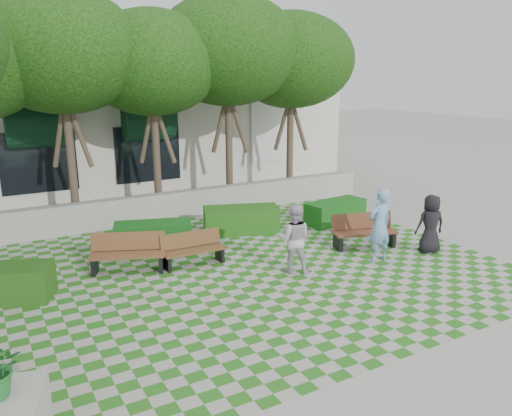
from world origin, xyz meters
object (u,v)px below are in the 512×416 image
person_blue (380,225)px  hedge_east (335,212)px  bench_east (364,231)px  planter_front (2,415)px  hedge_midleft (153,235)px  hedge_midright (241,220)px  person_dark (430,224)px  bench_mid (193,249)px  bench_west (128,253)px  person_white (294,239)px

person_blue → hedge_east: bearing=-111.1°
bench_east → planter_front: bearing=-140.3°
hedge_midleft → planter_front: size_ratio=1.23×
hedge_midright → person_dark: size_ratio=1.41×
bench_east → person_dark: 1.75m
hedge_midleft → bench_mid: bearing=-74.6°
bench_mid → planter_front: planter_front is taller
bench_west → hedge_east: 6.98m
bench_mid → hedge_midright: bearing=39.4°
bench_mid → hedge_east: (5.40, 1.17, -0.04)m
person_dark → person_blue: bearing=11.2°
bench_mid → hedge_east: 5.53m
bench_east → person_blue: size_ratio=0.98×
hedge_east → hedge_midright: size_ratio=0.92×
bench_west → hedge_midleft: size_ratio=0.90×
hedge_east → planter_front: size_ratio=1.23×
bench_east → bench_mid: bearing=-176.8°
person_blue → person_white: (-2.30, 0.44, -0.11)m
bench_mid → person_dark: (5.85, -2.26, 0.39)m
planter_front → person_blue: size_ratio=0.88×
person_blue → person_dark: size_ratio=1.20×
hedge_midleft → hedge_midright: bearing=1.3°
hedge_east → hedge_midright: (-3.11, 0.59, 0.03)m
bench_west → hedge_midright: 4.07m
person_dark → bench_east: bearing=-26.2°
bench_mid → person_blue: bearing=-24.3°
bench_mid → hedge_midleft: size_ratio=0.77×
bench_mid → person_blue: (4.22, -2.07, 0.55)m
bench_mid → planter_front: 6.79m
bench_east → hedge_midleft: 5.79m
bench_east → hedge_midleft: (-5.09, 2.77, -0.09)m
hedge_east → person_white: 4.49m
bench_west → person_white: 4.01m
bench_mid → bench_west: 1.57m
bench_east → hedge_midright: size_ratio=0.83×
planter_front → person_dark: size_ratio=1.05×
bench_west → person_dark: bearing=2.5°
planter_front → person_dark: (10.39, 2.78, 0.11)m
hedge_midleft → person_dark: person_dark is taller
bench_mid → bench_west: bearing=168.2°
hedge_midleft → person_dark: (6.32, -3.97, 0.43)m
bench_east → planter_front: 9.98m
hedge_midleft → planter_front: bearing=-121.1°
person_blue → person_white: size_ratio=1.13×
hedge_midright → hedge_midleft: hedge_midright is taller
person_white → planter_front: bearing=61.8°
bench_mid → planter_front: bearing=-130.1°
bench_mid → person_white: size_ratio=0.94×
hedge_midright → person_blue: bearing=-63.4°
person_blue → person_dark: (1.63, -0.19, -0.16)m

